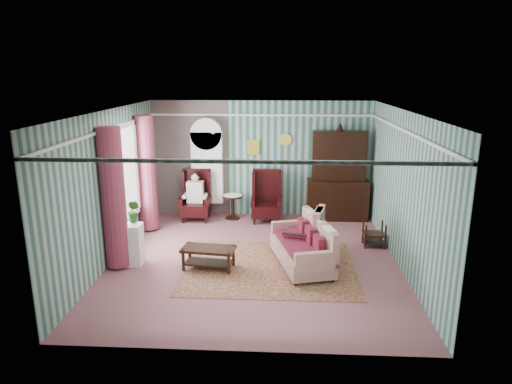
# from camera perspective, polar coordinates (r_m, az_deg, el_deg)

# --- Properties ---
(floor) EXTENTS (6.00, 6.00, 0.00)m
(floor) POSITION_cam_1_polar(r_m,az_deg,el_deg) (9.03, -0.19, -8.54)
(floor) COLOR #8D5258
(floor) RESTS_ON ground
(room_shell) EXTENTS (5.53, 6.02, 2.91)m
(room_shell) POSITION_cam_1_polar(r_m,az_deg,el_deg) (8.67, -4.22, 4.31)
(room_shell) COLOR #346058
(room_shell) RESTS_ON ground
(bookcase) EXTENTS (0.80, 0.28, 2.24)m
(bookcase) POSITION_cam_1_polar(r_m,az_deg,el_deg) (11.53, -6.08, 2.42)
(bookcase) COLOR white
(bookcase) RESTS_ON floor
(dresser_hutch) EXTENTS (1.50, 0.56, 2.36)m
(dresser_hutch) POSITION_cam_1_polar(r_m,az_deg,el_deg) (11.35, 10.25, 2.37)
(dresser_hutch) COLOR black
(dresser_hutch) RESTS_ON floor
(wingback_left) EXTENTS (0.76, 0.80, 1.25)m
(wingback_left) POSITION_cam_1_polar(r_m,az_deg,el_deg) (11.32, -7.57, -0.44)
(wingback_left) COLOR black
(wingback_left) RESTS_ON floor
(wingback_right) EXTENTS (0.76, 0.80, 1.25)m
(wingback_right) POSITION_cam_1_polar(r_m,az_deg,el_deg) (11.13, 1.31, -0.58)
(wingback_right) COLOR black
(wingback_right) RESTS_ON floor
(seated_woman) EXTENTS (0.44, 0.40, 1.18)m
(seated_woman) POSITION_cam_1_polar(r_m,az_deg,el_deg) (11.33, -7.57, -0.61)
(seated_woman) COLOR white
(seated_woman) RESTS_ON floor
(round_side_table) EXTENTS (0.50, 0.50, 0.60)m
(round_side_table) POSITION_cam_1_polar(r_m,az_deg,el_deg) (11.42, -2.94, -1.88)
(round_side_table) COLOR black
(round_side_table) RESTS_ON floor
(nest_table) EXTENTS (0.45, 0.38, 0.54)m
(nest_table) POSITION_cam_1_polar(r_m,az_deg,el_deg) (9.96, 14.52, -5.10)
(nest_table) COLOR black
(nest_table) RESTS_ON floor
(plant_stand) EXTENTS (0.55, 0.35, 0.80)m
(plant_stand) POSITION_cam_1_polar(r_m,az_deg,el_deg) (9.06, -15.73, -6.33)
(plant_stand) COLOR white
(plant_stand) RESTS_ON floor
(rug) EXTENTS (3.20, 2.60, 0.01)m
(rug) POSITION_cam_1_polar(r_m,az_deg,el_deg) (8.75, 1.68, -9.33)
(rug) COLOR #50241A
(rug) RESTS_ON floor
(sofa) EXTENTS (1.43, 2.02, 1.05)m
(sofa) POSITION_cam_1_polar(r_m,az_deg,el_deg) (8.67, 5.72, -5.93)
(sofa) COLOR beige
(sofa) RESTS_ON floor
(floral_armchair) EXTENTS (0.91, 0.98, 0.88)m
(floral_armchair) POSITION_cam_1_polar(r_m,az_deg,el_deg) (9.13, 5.88, -5.39)
(floral_armchair) COLOR beige
(floral_armchair) RESTS_ON floor
(coffee_table) EXTENTS (1.03, 0.59, 0.42)m
(coffee_table) POSITION_cam_1_polar(r_m,az_deg,el_deg) (8.65, -5.93, -8.22)
(coffee_table) COLOR black
(coffee_table) RESTS_ON floor
(potted_plant_a) EXTENTS (0.41, 0.36, 0.45)m
(potted_plant_a) POSITION_cam_1_polar(r_m,az_deg,el_deg) (8.85, -16.78, -2.63)
(potted_plant_a) COLOR #204D18
(potted_plant_a) RESTS_ON plant_stand
(potted_plant_b) EXTENTS (0.30, 0.27, 0.44)m
(potted_plant_b) POSITION_cam_1_polar(r_m,az_deg,el_deg) (8.96, -15.06, -2.32)
(potted_plant_b) COLOR #174C1B
(potted_plant_b) RESTS_ON plant_stand
(potted_plant_c) EXTENTS (0.31, 0.31, 0.42)m
(potted_plant_c) POSITION_cam_1_polar(r_m,az_deg,el_deg) (8.93, -16.65, -2.57)
(potted_plant_c) COLOR #224E18
(potted_plant_c) RESTS_ON plant_stand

